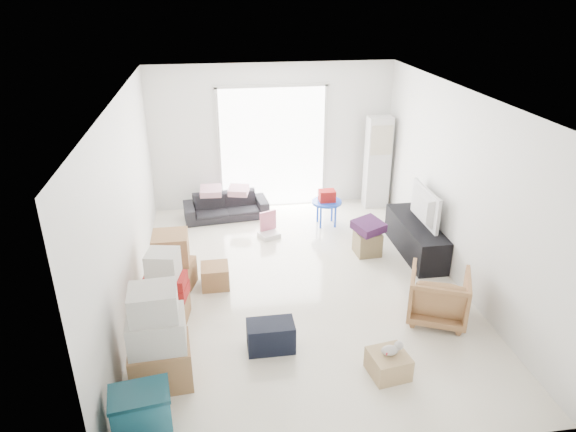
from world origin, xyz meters
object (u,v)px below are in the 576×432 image
(ottoman, at_px, (367,243))
(tv_console, at_px, (416,238))
(ac_tower, at_px, (377,162))
(sofa, at_px, (226,203))
(wood_crate, at_px, (388,364))
(kids_table, at_px, (327,200))
(armchair, at_px, (439,293))
(television, at_px, (418,219))
(storage_bins, at_px, (142,418))

(ottoman, bearing_deg, tv_console, -6.29)
(ac_tower, xyz_separation_m, sofa, (-2.89, -0.15, -0.58))
(tv_console, relative_size, sofa, 1.05)
(wood_crate, bearing_deg, sofa, 109.59)
(ottoman, distance_m, wood_crate, 2.80)
(ac_tower, bearing_deg, tv_console, -88.55)
(sofa, xyz_separation_m, kids_table, (1.76, -0.58, 0.17))
(armchair, bearing_deg, kids_table, -50.70)
(ac_tower, relative_size, kids_table, 2.66)
(sofa, bearing_deg, television, -37.94)
(ac_tower, distance_m, ottoman, 2.13)
(ac_tower, bearing_deg, kids_table, -147.03)
(ac_tower, height_order, armchair, ac_tower)
(tv_console, xyz_separation_m, sofa, (-2.94, 1.83, 0.03))
(storage_bins, distance_m, kids_table, 5.24)
(storage_bins, relative_size, wood_crate, 1.54)
(armchair, height_order, wood_crate, armchair)
(tv_console, distance_m, wood_crate, 2.98)
(tv_console, relative_size, wood_crate, 3.95)
(sofa, relative_size, armchair, 2.05)
(storage_bins, relative_size, ottoman, 1.64)
(ac_tower, bearing_deg, storage_bins, -126.51)
(tv_console, xyz_separation_m, wood_crate, (-1.34, -2.66, -0.13))
(television, height_order, armchair, armchair)
(ottoman, distance_m, kids_table, 1.26)
(ac_tower, relative_size, storage_bins, 2.82)
(tv_console, relative_size, kids_table, 2.42)
(kids_table, xyz_separation_m, wood_crate, (-0.17, -3.90, -0.34))
(storage_bins, bearing_deg, kids_table, 58.65)
(ac_tower, distance_m, kids_table, 1.40)
(ottoman, bearing_deg, sofa, 141.28)
(storage_bins, bearing_deg, tv_console, 39.60)
(wood_crate, bearing_deg, kids_table, 87.58)
(storage_bins, height_order, wood_crate, storage_bins)
(ottoman, relative_size, kids_table, 0.57)
(tv_console, relative_size, storage_bins, 2.56)
(television, distance_m, wood_crate, 3.01)
(armchair, relative_size, wood_crate, 1.84)
(armchair, bearing_deg, wood_crate, 68.35)
(tv_console, relative_size, armchair, 2.15)
(ac_tower, xyz_separation_m, television, (0.05, -1.98, -0.28))
(tv_console, bearing_deg, television, 0.00)
(tv_console, bearing_deg, wood_crate, -116.79)
(television, xyz_separation_m, ottoman, (-0.76, 0.08, -0.41))
(tv_console, bearing_deg, sofa, 148.13)
(armchair, bearing_deg, storage_bins, 47.42)
(television, relative_size, ottoman, 2.61)
(tv_console, distance_m, television, 0.33)
(storage_bins, bearing_deg, ac_tower, 53.49)
(ac_tower, relative_size, wood_crate, 4.35)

